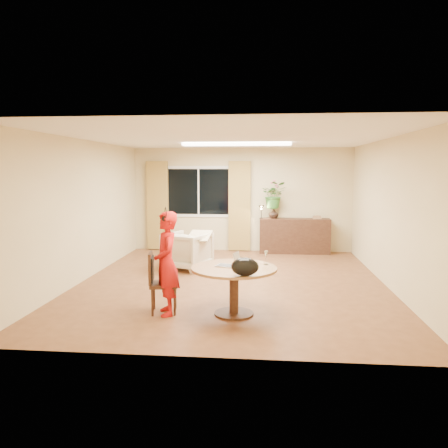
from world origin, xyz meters
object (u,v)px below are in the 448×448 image
object	(u,v)px
dining_table	(234,277)
dining_chair	(164,283)
sideboard	(295,236)
armchair	(187,251)
child	(166,263)

from	to	relation	value
dining_table	dining_chair	distance (m)	1.01
dining_table	dining_chair	size ratio (longest dim) A/B	1.37
sideboard	armchair	bearing A→B (deg)	-139.67
child	dining_chair	bearing A→B (deg)	-158.03
dining_chair	armchair	world-z (taller)	dining_chair
dining_table	armchair	xyz separation A→B (m)	(-1.17, 2.82, -0.16)
dining_chair	armchair	xyz separation A→B (m)	(-0.16, 2.82, -0.06)
child	sideboard	world-z (taller)	child
dining_table	armchair	bearing A→B (deg)	112.53
dining_table	sideboard	xyz separation A→B (m)	(1.16, 4.80, -0.11)
dining_table	child	bearing A→B (deg)	-176.27
dining_chair	sideboard	size ratio (longest dim) A/B	0.51
child	armchair	xyz separation A→B (m)	(-0.22, 2.88, -0.35)
dining_chair	child	xyz separation A→B (m)	(0.06, -0.07, 0.29)
dining_chair	sideboard	distance (m)	5.26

